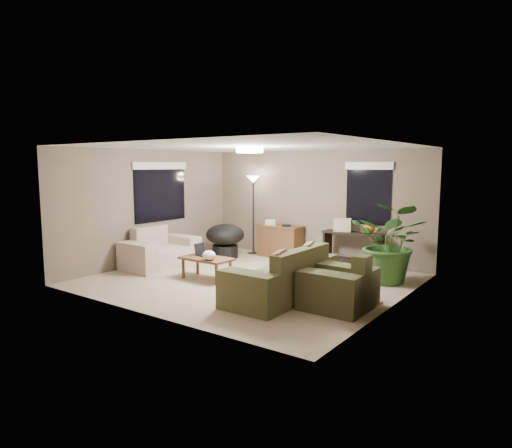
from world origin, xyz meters
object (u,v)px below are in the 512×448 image
Objects in this scene: coffee_table at (206,261)px; floor_lamp at (253,189)px; main_sofa at (284,280)px; papasan_chair at (225,238)px; loveseat at (160,253)px; desk at (280,241)px; armchair at (339,289)px; console_table at (353,247)px; cat_scratching_post at (370,290)px; houseplant at (391,252)px.

floor_lamp is at bearing 107.15° from coffee_table.
main_sofa reaches higher than coffee_table.
floor_lamp is (0.22, 0.81, 1.13)m from papasan_chair.
papasan_chair is (0.52, 1.57, 0.17)m from loveseat.
main_sofa reaches higher than desk.
console_table is (-1.02, 2.77, 0.14)m from armchair.
armchair is at bearing -69.80° from console_table.
main_sofa is 3.50m from papasan_chair.
console_table reaches higher than coffee_table.
floor_lamp reaches higher than main_sofa.
coffee_table is at bearing -60.17° from papasan_chair.
main_sofa reaches higher than papasan_chair.
papasan_chair reaches higher than console_table.
cat_scratching_post is at bearing -60.16° from console_table.
armchair is (4.37, -0.36, 0.00)m from loveseat.
console_table is 0.86× the size of houseplant.
main_sofa is at bearing -5.71° from coffee_table.
desk is 1.30m from papasan_chair.
coffee_table is 2.99m from floor_lamp.
console_table is (1.81, 2.63, 0.08)m from coffee_table.
main_sofa is at bearing -56.03° from desk.
console_table is at bearing 0.76° from floor_lamp.
coffee_table is 2.63m from desk.
armchair is (0.96, 0.05, 0.00)m from main_sofa.
armchair is at bearing -26.55° from papasan_chair.
loveseat is 1.60× the size of armchair.
main_sofa is at bearing -88.90° from console_table.
desk is at bearing -179.95° from console_table.
desk is 0.85× the size of console_table.
floor_lamp reaches higher than coffee_table.
desk reaches higher than coffee_table.
houseplant reaches higher than cat_scratching_post.
main_sofa is 0.97m from armchair.
houseplant is at bearing -36.88° from console_table.
main_sofa is 1.37m from cat_scratching_post.
console_table reaches higher than cat_scratching_post.
loveseat is 1.66m from papasan_chair.
houseplant reaches higher than armchair.
desk is 2.20× the size of cat_scratching_post.
armchair is 4.31m from papasan_chair.
console_table is at bearing 55.57° from coffee_table.
papasan_chair is at bearing 160.70° from cat_scratching_post.
coffee_table is 0.52× the size of floor_lamp.
coffee_table is at bearing 174.29° from main_sofa.
desk is 1.19× the size of papasan_chair.
console_table is at bearing 119.84° from cat_scratching_post.
cat_scratching_post is (3.93, -2.26, -1.38)m from floor_lamp.
floor_lamp is at bearing -177.54° from desk.
console_table is 2.96m from papasan_chair.
desk is at bearing 164.15° from houseplant.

